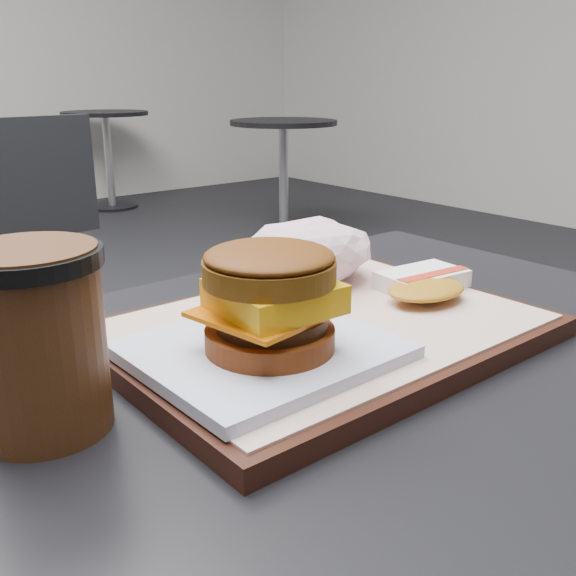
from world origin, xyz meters
The scene contains 9 objects.
customer_table centered at (0.00, 0.00, 0.58)m, with size 0.80×0.60×0.77m.
serving_tray centered at (0.01, 0.04, 0.78)m, with size 0.38×0.28×0.02m.
breakfast_sandwich centered at (-0.08, 0.01, 0.83)m, with size 0.19×0.17×0.09m.
hash_brown centered at (0.14, 0.04, 0.80)m, with size 0.12×0.10×0.02m.
crumpled_wrapper centered at (0.08, 0.14, 0.82)m, with size 0.15×0.12×0.07m, color white, non-canonical shape.
coffee_cup centered at (-0.24, 0.05, 0.84)m, with size 0.10×0.10×0.13m.
neighbor_chair centered at (0.23, 1.82, 0.51)m, with size 0.62×0.46×0.88m.
bg_table_near centered at (2.20, 2.80, 0.56)m, with size 0.66×0.66×0.75m.
bg_table_far centered at (1.80, 4.50, 0.56)m, with size 0.66×0.66×0.75m.
Camera 1 is at (-0.36, -0.35, 1.00)m, focal length 40.00 mm.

